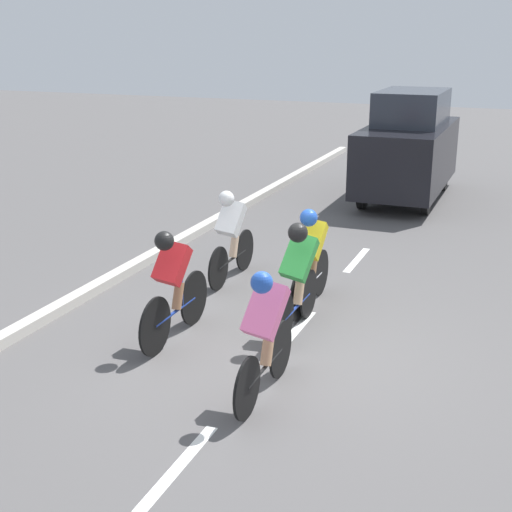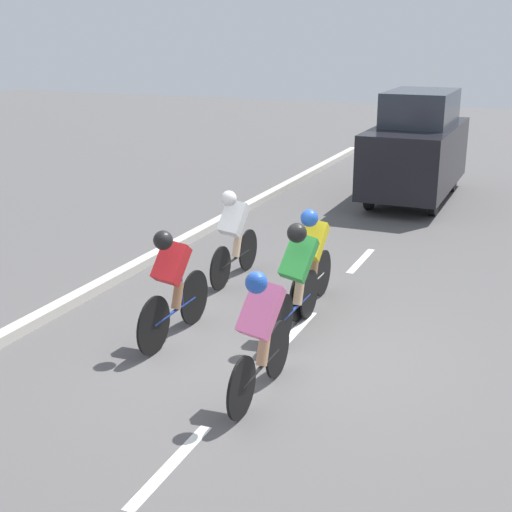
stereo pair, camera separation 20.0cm
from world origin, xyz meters
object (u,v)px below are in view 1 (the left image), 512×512
Objects in this scene: cyclist_white at (231,232)px; cyclist_green at (298,273)px; cyclist_pink at (265,330)px; support_car at (408,147)px; cyclist_red at (173,282)px; cyclist_yellow at (310,255)px.

cyclist_green is at bearing 136.44° from cyclist_white.
support_car is at bearing -87.78° from cyclist_pink.
cyclist_pink reaches higher than cyclist_red.
cyclist_pink is (-1.81, 3.25, 0.01)m from cyclist_white.
cyclist_white is at bearing -43.56° from cyclist_green.
cyclist_pink reaches higher than cyclist_white.
support_car is at bearing -89.73° from cyclist_yellow.
cyclist_green is 1.01× the size of cyclist_pink.
cyclist_green is 8.17m from support_car.
cyclist_red is 1.02× the size of cyclist_yellow.
cyclist_green reaches higher than cyclist_white.
cyclist_yellow is (0.11, -0.86, -0.03)m from cyclist_green.
support_car is (-1.19, -8.95, 0.41)m from cyclist_red.
cyclist_green is (-1.34, -0.79, 0.04)m from cyclist_red.
cyclist_red is at bearing -31.46° from cyclist_pink.
support_car reaches higher than cyclist_white.
cyclist_green is (-1.58, 1.50, 0.04)m from cyclist_white.
cyclist_green reaches higher than cyclist_red.
cyclist_red is 1.04× the size of cyclist_white.
cyclist_pink is (-1.57, 0.96, 0.02)m from cyclist_red.
cyclist_red is at bearing 82.44° from support_car.
cyclist_green is 0.39× the size of support_car.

